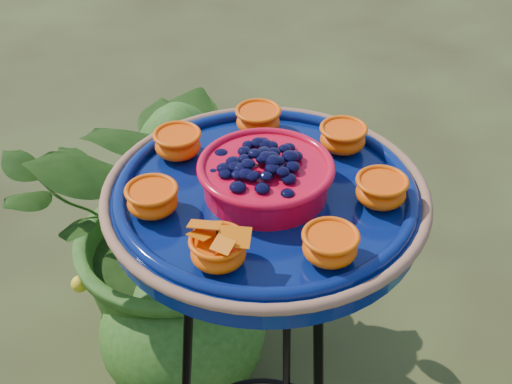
{
  "coord_description": "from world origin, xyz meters",
  "views": [
    {
      "loc": [
        0.39,
        -0.55,
        1.49
      ],
      "look_at": [
        -0.01,
        0.1,
        0.92
      ],
      "focal_mm": 50.0,
      "sensor_mm": 36.0,
      "label": 1
    }
  ],
  "objects": [
    {
      "name": "tripod_stand",
      "position": [
        -0.01,
        0.12,
        0.52
      ],
      "size": [
        0.37,
        0.37,
        0.86
      ],
      "rotation": [
        0.0,
        0.0,
        0.22
      ],
      "color": "black",
      "rests_on": "ground"
    },
    {
      "name": "feeder_dish",
      "position": [
        -0.01,
        0.12,
        0.9
      ],
      "size": [
        0.52,
        0.52,
        0.1
      ],
      "rotation": [
        0.0,
        0.0,
        0.22
      ],
      "color": "#061650",
      "rests_on": "tripod_stand"
    },
    {
      "name": "shrub_back_left",
      "position": [
        -0.46,
        0.5,
        0.41
      ],
      "size": [
        0.89,
        0.83,
        0.81
      ],
      "primitive_type": "imported",
      "rotation": [
        0.0,
        0.0,
        0.31
      ],
      "color": "#214612",
      "rests_on": "ground"
    }
  ]
}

